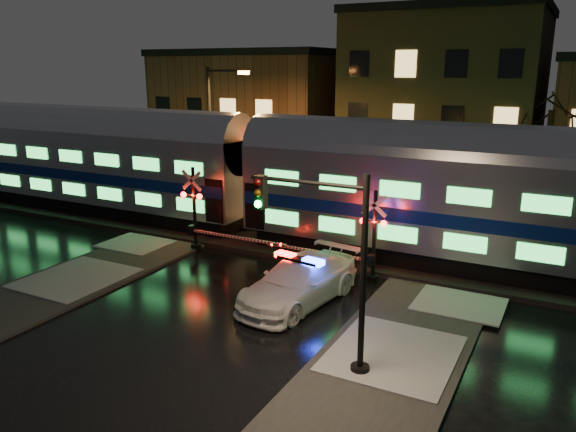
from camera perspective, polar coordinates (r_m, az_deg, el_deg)
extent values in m
plane|color=black|center=(22.11, -3.35, -6.96)|extent=(120.00, 120.00, 0.00)
cube|color=black|center=(26.21, 2.29, -3.11)|extent=(90.00, 4.20, 0.24)
cube|color=#2D2D2D|center=(22.23, -26.53, -8.31)|extent=(4.00, 20.00, 0.12)
cube|color=#2D2D2D|center=(14.74, 6.93, -18.90)|extent=(4.00, 20.00, 0.12)
cube|color=#583122|center=(46.22, -3.22, 10.29)|extent=(14.00, 10.00, 9.00)
cube|color=brown|center=(41.03, 15.78, 10.92)|extent=(12.00, 11.00, 11.50)
cube|color=black|center=(35.86, -21.76, 1.64)|extent=(24.00, 2.40, 0.80)
cube|color=#B7BAC1|center=(35.45, -22.11, 5.25)|extent=(25.00, 3.05, 3.80)
cube|color=navy|center=(35.51, -22.05, 4.62)|extent=(24.75, 3.09, 0.55)
cube|color=#39DB5A|center=(34.68, -23.86, 2.94)|extent=(21.00, 0.05, 0.62)
cube|color=#39DB5A|center=(34.39, -24.18, 5.87)|extent=(21.00, 0.05, 0.62)
cylinder|color=#B7BAC1|center=(35.23, -22.38, 7.97)|extent=(25.00, 3.05, 3.05)
cube|color=black|center=(23.79, 24.23, -5.06)|extent=(24.00, 2.40, 0.80)
cube|color=#B7BAC1|center=(23.16, 24.84, 0.31)|extent=(25.00, 3.05, 3.80)
cube|color=navy|center=(23.25, 24.73, -0.65)|extent=(24.75, 3.09, 0.55)
cube|color=#39DB5A|center=(21.96, 24.25, -3.50)|extent=(21.00, 0.05, 0.62)
cube|color=#39DB5A|center=(21.50, 24.76, 1.06)|extent=(21.00, 0.05, 0.62)
cylinder|color=#B7BAC1|center=(22.83, 25.30, 4.44)|extent=(25.00, 3.05, 3.05)
imported|color=white|center=(20.18, 1.12, -6.69)|extent=(3.04, 5.79, 1.60)
cube|color=black|center=(19.89, 1.14, -4.44)|extent=(1.71, 0.67, 0.11)
cube|color=#FF0C05|center=(20.20, -0.26, -4.00)|extent=(0.78, 0.48, 0.19)
cube|color=#1426FF|center=(19.55, 2.58, -4.67)|extent=(0.78, 0.48, 0.19)
cylinder|color=black|center=(22.53, 8.57, -6.30)|extent=(0.46, 0.46, 0.28)
cylinder|color=black|center=(21.98, 8.74, -2.14)|extent=(0.15, 0.15, 3.70)
sphere|color=#FF0C05|center=(21.76, 7.62, -0.49)|extent=(0.24, 0.24, 0.24)
sphere|color=#FF0C05|center=(21.51, 9.69, -0.76)|extent=(0.24, 0.24, 0.24)
cube|color=white|center=(22.83, 2.95, -3.64)|extent=(4.62, 0.10, 0.10)
cube|color=black|center=(22.02, 8.43, -4.50)|extent=(0.25, 0.30, 0.45)
cylinder|color=black|center=(26.39, -9.32, -3.12)|extent=(0.49, 0.49, 0.29)
cylinder|color=black|center=(25.90, -9.49, 0.67)|extent=(0.16, 0.16, 3.89)
sphere|color=#FF0C05|center=(25.87, -10.56, 2.15)|extent=(0.25, 0.25, 0.25)
sphere|color=#FF0C05|center=(25.34, -9.01, 1.96)|extent=(0.25, 0.25, 0.25)
cube|color=white|center=(24.59, -5.21, -2.19)|extent=(4.86, 0.10, 0.10)
cube|color=black|center=(25.95, -9.73, -1.43)|extent=(0.25, 0.30, 0.45)
cylinder|color=black|center=(16.16, 7.30, -15.27)|extent=(0.53, 0.53, 0.28)
cylinder|color=black|center=(14.99, 7.64, -6.39)|extent=(0.17, 0.17, 5.64)
cylinder|color=black|center=(14.93, 1.86, 3.44)|extent=(3.38, 0.11, 0.11)
cube|color=black|center=(15.49, -2.78, 2.43)|extent=(0.30, 0.26, 0.94)
sphere|color=#0CFF3F|center=(15.43, -3.07, 1.22)|extent=(0.21, 0.21, 0.21)
cylinder|color=black|center=(32.89, -7.91, 7.60)|extent=(0.21, 0.21, 8.23)
cylinder|color=black|center=(31.93, -6.30, 14.47)|extent=(2.47, 0.12, 0.12)
cube|color=orange|center=(31.32, -4.52, 14.32)|extent=(0.57, 0.29, 0.19)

